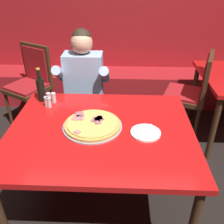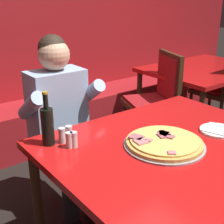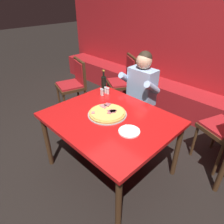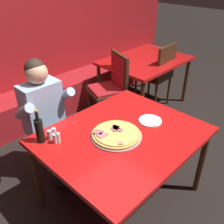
{
  "view_description": "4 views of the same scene",
  "coord_description": "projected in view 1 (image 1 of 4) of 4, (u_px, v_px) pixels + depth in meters",
  "views": [
    {
      "loc": [
        0.14,
        -1.47,
        1.78
      ],
      "look_at": [
        0.07,
        0.24,
        0.76
      ],
      "focal_mm": 40.0,
      "sensor_mm": 36.0,
      "label": 1
    },
    {
      "loc": [
        -1.17,
        -0.98,
        1.52
      ],
      "look_at": [
        -0.19,
        0.3,
        0.9
      ],
      "focal_mm": 50.0,
      "sensor_mm": 36.0,
      "label": 2
    },
    {
      "loc": [
        1.3,
        -1.25,
        1.93
      ],
      "look_at": [
        -0.08,
        0.11,
        0.75
      ],
      "focal_mm": 32.0,
      "sensor_mm": 36.0,
      "label": 3
    },
    {
      "loc": [
        -1.29,
        -1.13,
        2.01
      ],
      "look_at": [
        0.07,
        0.19,
        0.87
      ],
      "focal_mm": 40.0,
      "sensor_mm": 36.0,
      "label": 4
    }
  ],
  "objects": [
    {
      "name": "shaker_oregano",
      "position": [
        54.0,
        98.0,
        2.1
      ],
      "size": [
        0.04,
        0.04,
        0.09
      ],
      "color": "silver",
      "rests_on": "main_dining_table"
    },
    {
      "name": "main_dining_table",
      "position": [
        101.0,
        137.0,
        1.82
      ],
      "size": [
        1.32,
        1.09,
        0.77
      ],
      "color": "#422816",
      "rests_on": "ground_plane"
    },
    {
      "name": "booth_bench",
      "position": [
        112.0,
        87.0,
        3.66
      ],
      "size": [
        6.46,
        0.48,
        0.46
      ],
      "primitive_type": "cube",
      "color": "#A3191E",
      "rests_on": "ground_plane"
    },
    {
      "name": "shaker_black_pepper",
      "position": [
        49.0,
        98.0,
        2.1
      ],
      "size": [
        0.04,
        0.04,
        0.09
      ],
      "color": "silver",
      "rests_on": "main_dining_table"
    },
    {
      "name": "booth_wall_panel",
      "position": [
        113.0,
        32.0,
        3.56
      ],
      "size": [
        6.8,
        0.16,
        1.9
      ],
      "primitive_type": "cube",
      "color": "#A3191E",
      "rests_on": "ground_plane"
    },
    {
      "name": "dining_chair_near_left",
      "position": [
        193.0,
        90.0,
        2.73
      ],
      "size": [
        0.57,
        0.57,
        1.0
      ],
      "color": "#422816",
      "rests_on": "ground_plane"
    },
    {
      "name": "diner_seated_blue_shirt",
      "position": [
        83.0,
        89.0,
        2.49
      ],
      "size": [
        0.53,
        0.53,
        1.27
      ],
      "color": "black",
      "rests_on": "ground_plane"
    },
    {
      "name": "beer_bottle",
      "position": [
        41.0,
        89.0,
        2.1
      ],
      "size": [
        0.07,
        0.07,
        0.29
      ],
      "color": "black",
      "rests_on": "main_dining_table"
    },
    {
      "name": "ground_plane",
      "position": [
        103.0,
        201.0,
        2.17
      ],
      "size": [
        24.0,
        24.0,
        0.0
      ],
      "primitive_type": "plane",
      "color": "black"
    },
    {
      "name": "shaker_parmesan",
      "position": [
        49.0,
        103.0,
        2.03
      ],
      "size": [
        0.04,
        0.04,
        0.09
      ],
      "color": "silver",
      "rests_on": "main_dining_table"
    },
    {
      "name": "dining_chair_far_right",
      "position": [
        31.0,
        79.0,
        3.04
      ],
      "size": [
        0.6,
        0.6,
        0.98
      ],
      "color": "#422816",
      "rests_on": "ground_plane"
    },
    {
      "name": "pizza",
      "position": [
        92.0,
        125.0,
        1.79
      ],
      "size": [
        0.43,
        0.43,
        0.05
      ],
      "color": "#9E9EA3",
      "rests_on": "main_dining_table"
    },
    {
      "name": "shaker_red_pepper_flakes",
      "position": [
        47.0,
        102.0,
        2.04
      ],
      "size": [
        0.04,
        0.04,
        0.09
      ],
      "color": "silver",
      "rests_on": "main_dining_table"
    },
    {
      "name": "plate_white_paper",
      "position": [
        146.0,
        133.0,
        1.73
      ],
      "size": [
        0.21,
        0.21,
        0.02
      ],
      "color": "white",
      "rests_on": "main_dining_table"
    }
  ]
}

